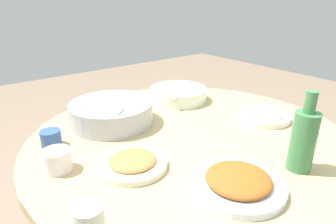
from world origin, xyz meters
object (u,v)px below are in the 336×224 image
at_px(tea_cup_near, 51,138).
at_px(tea_cup_side, 89,221).
at_px(tea_cup_far, 57,160).
at_px(dish_stirfry, 238,182).
at_px(soup_bowl, 178,94).
at_px(green_bottle, 303,139).
at_px(rice_bowl, 112,112).
at_px(dish_noodles, 263,115).
at_px(dish_tofu_braise, 132,162).
at_px(round_dining_table, 191,160).

xyz_separation_m(tea_cup_near, tea_cup_side, (0.06, 0.44, 0.01)).
relative_size(tea_cup_near, tea_cup_far, 0.83).
bearing_deg(tea_cup_side, dish_stirfry, 166.40).
height_order(soup_bowl, green_bottle, green_bottle).
xyz_separation_m(rice_bowl, dish_stirfry, (-0.06, 0.57, -0.02)).
xyz_separation_m(dish_noodles, green_bottle, (0.23, 0.28, 0.08)).
xyz_separation_m(dish_tofu_braise, tea_cup_side, (0.20, 0.16, 0.02)).
bearing_deg(dish_noodles, green_bottle, 50.70).
height_order(dish_tofu_braise, tea_cup_far, tea_cup_far).
bearing_deg(round_dining_table, tea_cup_far, -8.43).
distance_m(rice_bowl, tea_cup_side, 0.57).
bearing_deg(rice_bowl, tea_cup_far, 35.58).
xyz_separation_m(round_dining_table, dish_tofu_braise, (0.27, 0.05, 0.12)).
height_order(dish_stirfry, tea_cup_side, tea_cup_side).
bearing_deg(dish_stirfry, green_bottle, 167.52).
distance_m(round_dining_table, rice_bowl, 0.35).
distance_m(soup_bowl, tea_cup_side, 0.85).
bearing_deg(tea_cup_near, dish_tofu_braise, 117.37).
bearing_deg(dish_tofu_braise, tea_cup_side, 39.11).
distance_m(green_bottle, tea_cup_near, 0.77).
bearing_deg(rice_bowl, dish_tofu_braise, 72.02).
bearing_deg(green_bottle, dish_noodles, -129.30).
xyz_separation_m(dish_noodles, dish_stirfry, (0.43, 0.23, 0.00)).
xyz_separation_m(dish_stirfry, tea_cup_far, (0.33, -0.37, 0.01)).
bearing_deg(tea_cup_near, green_bottle, 131.73).
height_order(green_bottle, tea_cup_far, green_bottle).
height_order(soup_bowl, tea_cup_near, soup_bowl).
distance_m(soup_bowl, tea_cup_near, 0.62).
xyz_separation_m(soup_bowl, tea_cup_side, (0.67, 0.52, 0.01)).
relative_size(rice_bowl, soup_bowl, 1.21).
bearing_deg(soup_bowl, tea_cup_far, 20.44).
distance_m(round_dining_table, soup_bowl, 0.39).
bearing_deg(tea_cup_side, rice_bowl, -122.45).
relative_size(soup_bowl, dish_stirfry, 1.09).
bearing_deg(dish_noodles, dish_stirfry, 27.78).
relative_size(rice_bowl, green_bottle, 1.36).
distance_m(round_dining_table, dish_stirfry, 0.35).
bearing_deg(dish_stirfry, tea_cup_far, -47.90).
height_order(rice_bowl, green_bottle, green_bottle).
height_order(soup_bowl, dish_noodles, soup_bowl).
distance_m(rice_bowl, tea_cup_near, 0.25).
height_order(tea_cup_far, tea_cup_side, tea_cup_side).
height_order(dish_stirfry, tea_cup_far, tea_cup_far).
height_order(dish_noodles, tea_cup_near, tea_cup_near).
bearing_deg(rice_bowl, tea_cup_near, 9.22).
xyz_separation_m(round_dining_table, rice_bowl, (0.17, -0.26, 0.15)).
bearing_deg(dish_tofu_braise, rice_bowl, -107.98).
distance_m(dish_noodles, dish_stirfry, 0.49).
bearing_deg(round_dining_table, dish_noodles, 167.06).
bearing_deg(dish_tofu_braise, soup_bowl, -142.82).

